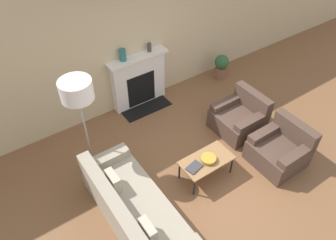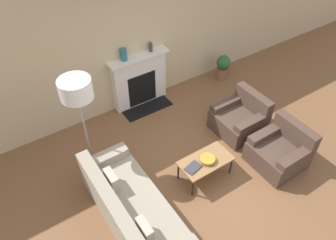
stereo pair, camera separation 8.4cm
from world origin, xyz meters
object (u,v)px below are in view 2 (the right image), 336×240
armchair_near (280,151)px  armchair_far (240,118)px  book (193,168)px  mantel_vase_left (124,55)px  fireplace (140,81)px  coffee_table (206,162)px  mantel_vase_center_left (151,47)px  potted_plant (223,66)px  couch (133,211)px  floor_lamp (77,93)px  bowl (208,159)px

armchair_near → armchair_far: bearing=180.0°
book → mantel_vase_left: bearing=75.6°
fireplace → mantel_vase_left: (-0.31, 0.01, 0.73)m
coffee_table → fireplace: bearing=87.4°
mantel_vase_center_left → potted_plant: mantel_vase_center_left is taller
couch → coffee_table: bearing=-85.6°
coffee_table → potted_plant: size_ratio=1.52×
mantel_vase_left → fireplace: bearing=-2.6°
armchair_near → floor_lamp: size_ratio=0.45×
armchair_far → mantel_vase_left: (-1.51, 1.86, 1.02)m
floor_lamp → mantel_vase_center_left: floor_lamp is taller
couch → armchair_far: armchair_far is taller
coffee_table → book: 0.28m
floor_lamp → potted_plant: (3.77, 0.86, -1.35)m
mantel_vase_center_left → couch: bearing=-126.7°
book → floor_lamp: floor_lamp is taller
armchair_near → bowl: 1.39m
fireplace → bowl: bearing=-92.2°
mantel_vase_center_left → potted_plant: size_ratio=0.31×
fireplace → couch: size_ratio=0.59×
book → mantel_vase_left: size_ratio=1.24×
bowl → mantel_vase_left: mantel_vase_left is taller
fireplace → floor_lamp: 2.28m
mantel_vase_left → mantel_vase_center_left: mantel_vase_left is taller
fireplace → coffee_table: 2.41m
potted_plant → armchair_far: bearing=-119.8°
book → floor_lamp: (-1.27, 1.29, 1.26)m
armchair_near → bowl: size_ratio=3.31×
armchair_near → armchair_far: size_ratio=1.00×
book → floor_lamp: bearing=122.0°
book → potted_plant: 3.30m
armchair_near → bowl: armchair_near is taller
bowl → mantel_vase_center_left: size_ratio=1.42×
bowl → book: bowl is taller
coffee_table → armchair_far: bearing=22.8°
book → mantel_vase_center_left: (0.69, 2.43, 0.86)m
fireplace → couch: (-1.58, -2.52, -0.29)m
mantel_vase_center_left → floor_lamp: bearing=-149.7°
armchair_near → armchair_far: same height
couch → potted_plant: size_ratio=3.74×
armchair_near → couch: bearing=-97.6°
armchair_near → mantel_vase_left: 3.43m
coffee_table → bowl: 0.08m
armchair_far → potted_plant: armchair_far is taller
floor_lamp → mantel_vase_left: 1.81m
bowl → floor_lamp: (-1.56, 1.30, 1.23)m
armchair_near → armchair_far: 1.04m
floor_lamp → potted_plant: floor_lamp is taller
fireplace → coffee_table: fireplace is taller
fireplace → mantel_vase_left: 0.79m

